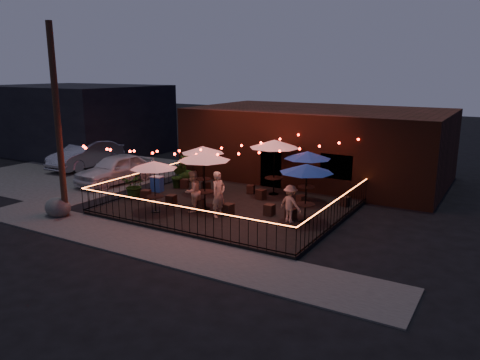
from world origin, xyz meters
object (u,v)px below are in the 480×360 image
object	(u,v)px
utility_pole	(58,123)
cafe_table_0	(154,166)
cafe_table_1	(203,150)
cooler	(157,184)
cafe_table_2	(204,157)
cafe_table_3	(274,145)
cafe_table_4	(306,169)
boulder	(58,207)
cafe_table_5	(308,156)

from	to	relation	value
utility_pole	cafe_table_0	size ratio (longest dim) A/B	3.60
cafe_table_1	cooler	size ratio (longest dim) A/B	3.50
utility_pole	cafe_table_2	distance (m)	6.13
cafe_table_2	cafe_table_3	distance (m)	4.05
cafe_table_4	cafe_table_0	bearing A→B (deg)	-161.89
cafe_table_1	boulder	bearing A→B (deg)	-119.75
cafe_table_2	cafe_table_4	size ratio (longest dim) A/B	0.99
utility_pole	cafe_table_2	xyz separation A→B (m)	(4.69, 3.64, -1.53)
cafe_table_2	cafe_table_5	distance (m)	4.74
cafe_table_4	boulder	bearing A→B (deg)	-155.76
utility_pole	cafe_table_3	size ratio (longest dim) A/B	2.66
cafe_table_0	cafe_table_5	distance (m)	6.89
cafe_table_2	cafe_table_4	world-z (taller)	cafe_table_2
cafe_table_5	boulder	world-z (taller)	cafe_table_5
cafe_table_1	cafe_table_3	distance (m)	3.50
utility_pole	cooler	distance (m)	6.05
cafe_table_3	cafe_table_5	bearing A→B (deg)	-13.72
utility_pole	cafe_table_0	bearing A→B (deg)	35.23
cafe_table_1	cafe_table_2	size ratio (longest dim) A/B	1.08
utility_pole	cooler	bearing A→B (deg)	79.56
cafe_table_0	boulder	world-z (taller)	cafe_table_0
utility_pole	cafe_table_4	size ratio (longest dim) A/B	3.11
cafe_table_2	cafe_table_5	xyz separation A→B (m)	(3.41, 3.29, -0.14)
cafe_table_5	cafe_table_2	bearing A→B (deg)	-135.97
cooler	boulder	bearing A→B (deg)	-108.88
cafe_table_4	cafe_table_3	bearing A→B (deg)	133.19
cooler	boulder	distance (m)	5.15
cafe_table_2	cafe_table_1	bearing A→B (deg)	126.43
cafe_table_4	cooler	world-z (taller)	cafe_table_4
cafe_table_3	cooler	size ratio (longest dim) A/B	3.83
cafe_table_5	cafe_table_3	bearing A→B (deg)	166.28
utility_pole	cafe_table_1	bearing A→B (deg)	62.34
cafe_table_2	cafe_table_3	world-z (taller)	cafe_table_3
cafe_table_0	boulder	size ratio (longest dim) A/B	2.17
boulder	cafe_table_5	bearing A→B (deg)	39.83
cafe_table_0	cafe_table_5	size ratio (longest dim) A/B	0.86
cafe_table_0	cafe_table_2	xyz separation A→B (m)	(1.59, 1.44, 0.29)
cafe_table_2	cooler	world-z (taller)	cafe_table_2
utility_pole	cafe_table_2	bearing A→B (deg)	37.77
boulder	cafe_table_0	bearing A→B (deg)	33.76
cooler	cafe_table_2	bearing A→B (deg)	-23.13
cafe_table_1	utility_pole	bearing A→B (deg)	-117.66
cafe_table_4	cooler	xyz separation A→B (m)	(-8.30, 0.70, -1.78)
cafe_table_3	cafe_table_4	xyz separation A→B (m)	(3.02, -3.21, -0.30)
utility_pole	boulder	distance (m)	3.62
utility_pole	cafe_table_1	world-z (taller)	utility_pole
cafe_table_1	cafe_table_0	bearing A→B (deg)	-89.37
cafe_table_2	cafe_table_5	bearing A→B (deg)	44.03
cafe_table_4	cafe_table_5	size ratio (longest dim) A/B	1.00
cafe_table_1	cafe_table_3	xyz separation A→B (m)	(3.12, 1.56, 0.33)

